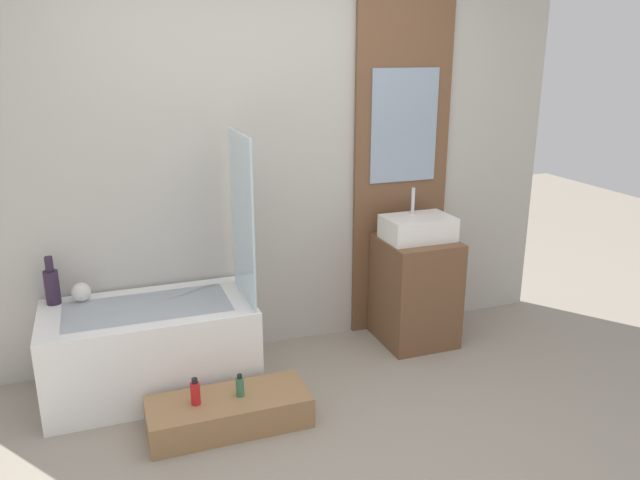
{
  "coord_description": "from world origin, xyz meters",
  "views": [
    {
      "loc": [
        -1.03,
        -2.29,
        1.96
      ],
      "look_at": [
        0.07,
        0.72,
        0.98
      ],
      "focal_mm": 35.0,
      "sensor_mm": 36.0,
      "label": 1
    }
  ],
  "objects_px": {
    "sink": "(418,228)",
    "bottle_soap_primary": "(195,393)",
    "vase_tall_dark": "(52,285)",
    "vase_round_light": "(81,292)",
    "bathtub": "(151,348)",
    "bottle_soap_secondary": "(240,386)",
    "wooden_step_bench": "(229,412)"
  },
  "relations": [
    {
      "from": "sink",
      "to": "bottle_soap_primary",
      "type": "xyz_separation_m",
      "value": [
        -1.62,
        -0.61,
        -0.58
      ]
    },
    {
      "from": "vase_tall_dark",
      "to": "vase_round_light",
      "type": "relative_size",
      "value": 2.55
    },
    {
      "from": "bathtub",
      "to": "bottle_soap_primary",
      "type": "distance_m",
      "value": 0.58
    },
    {
      "from": "sink",
      "to": "bottle_soap_secondary",
      "type": "bearing_deg",
      "value": -156.24
    },
    {
      "from": "wooden_step_bench",
      "to": "vase_tall_dark",
      "type": "distance_m",
      "value": 1.29
    },
    {
      "from": "bottle_soap_secondary",
      "to": "vase_tall_dark",
      "type": "bearing_deg",
      "value": 139.44
    },
    {
      "from": "wooden_step_bench",
      "to": "vase_tall_dark",
      "type": "relative_size",
      "value": 2.98
    },
    {
      "from": "bathtub",
      "to": "bottle_soap_primary",
      "type": "height_order",
      "value": "bathtub"
    },
    {
      "from": "bottle_soap_primary",
      "to": "bathtub",
      "type": "bearing_deg",
      "value": 107.28
    },
    {
      "from": "vase_tall_dark",
      "to": "bottle_soap_primary",
      "type": "relative_size",
      "value": 1.93
    },
    {
      "from": "vase_round_light",
      "to": "vase_tall_dark",
      "type": "bearing_deg",
      "value": 174.42
    },
    {
      "from": "bathtub",
      "to": "sink",
      "type": "height_order",
      "value": "sink"
    },
    {
      "from": "vase_tall_dark",
      "to": "sink",
      "type": "bearing_deg",
      "value": -4.48
    },
    {
      "from": "bathtub",
      "to": "bottle_soap_secondary",
      "type": "height_order",
      "value": "bathtub"
    },
    {
      "from": "vase_tall_dark",
      "to": "bathtub",
      "type": "bearing_deg",
      "value": -24.81
    },
    {
      "from": "bathtub",
      "to": "wooden_step_bench",
      "type": "bearing_deg",
      "value": -57.99
    },
    {
      "from": "bottle_soap_primary",
      "to": "bottle_soap_secondary",
      "type": "bearing_deg",
      "value": 0.0
    },
    {
      "from": "vase_tall_dark",
      "to": "bottle_soap_secondary",
      "type": "bearing_deg",
      "value": -40.56
    },
    {
      "from": "sink",
      "to": "bathtub",
      "type": "bearing_deg",
      "value": -178.22
    },
    {
      "from": "bathtub",
      "to": "bottle_soap_primary",
      "type": "relative_size",
      "value": 7.99
    },
    {
      "from": "vase_tall_dark",
      "to": "bottle_soap_primary",
      "type": "xyz_separation_m",
      "value": [
        0.68,
        -0.79,
        -0.41
      ]
    },
    {
      "from": "vase_tall_dark",
      "to": "vase_round_light",
      "type": "height_order",
      "value": "vase_tall_dark"
    },
    {
      "from": "bathtub",
      "to": "bottle_soap_primary",
      "type": "bearing_deg",
      "value": -72.72
    },
    {
      "from": "wooden_step_bench",
      "to": "bottle_soap_secondary",
      "type": "height_order",
      "value": "bottle_soap_secondary"
    },
    {
      "from": "bathtub",
      "to": "sink",
      "type": "relative_size",
      "value": 2.65
    },
    {
      "from": "vase_round_light",
      "to": "bottle_soap_secondary",
      "type": "bearing_deg",
      "value": -45.24
    },
    {
      "from": "vase_tall_dark",
      "to": "bottle_soap_secondary",
      "type": "relative_size",
      "value": 2.26
    },
    {
      "from": "bottle_soap_primary",
      "to": "bottle_soap_secondary",
      "type": "relative_size",
      "value": 1.17
    },
    {
      "from": "sink",
      "to": "vase_tall_dark",
      "type": "relative_size",
      "value": 1.57
    },
    {
      "from": "sink",
      "to": "vase_tall_dark",
      "type": "xyz_separation_m",
      "value": [
        -2.3,
        0.18,
        -0.17
      ]
    },
    {
      "from": "sink",
      "to": "vase_tall_dark",
      "type": "bearing_deg",
      "value": 175.52
    },
    {
      "from": "wooden_step_bench",
      "to": "bottle_soap_primary",
      "type": "distance_m",
      "value": 0.23
    }
  ]
}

